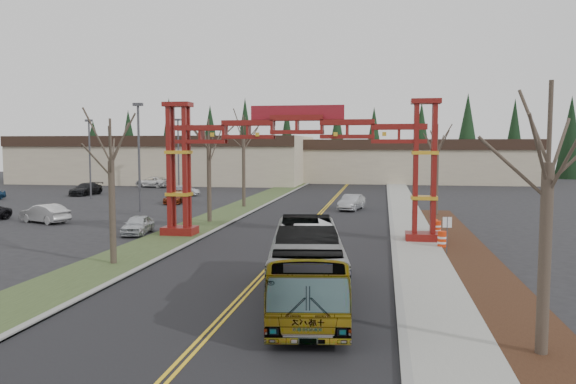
% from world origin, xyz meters
% --- Properties ---
extents(ground, '(200.00, 200.00, 0.00)m').
position_xyz_m(ground, '(0.00, 0.00, 0.00)').
color(ground, black).
rests_on(ground, ground).
extents(road, '(12.00, 110.00, 0.02)m').
position_xyz_m(road, '(0.00, 25.00, 0.01)').
color(road, black).
rests_on(road, ground).
extents(lane_line_left, '(0.12, 100.00, 0.01)m').
position_xyz_m(lane_line_left, '(-0.12, 25.00, 0.03)').
color(lane_line_left, yellow).
rests_on(lane_line_left, road).
extents(lane_line_right, '(0.12, 100.00, 0.01)m').
position_xyz_m(lane_line_right, '(0.12, 25.00, 0.03)').
color(lane_line_right, yellow).
rests_on(lane_line_right, road).
extents(curb_right, '(0.30, 110.00, 0.15)m').
position_xyz_m(curb_right, '(6.15, 25.00, 0.07)').
color(curb_right, gray).
rests_on(curb_right, ground).
extents(sidewalk_right, '(2.60, 110.00, 0.14)m').
position_xyz_m(sidewalk_right, '(7.60, 25.00, 0.08)').
color(sidewalk_right, gray).
rests_on(sidewalk_right, ground).
extents(landscape_strip, '(2.60, 50.00, 0.12)m').
position_xyz_m(landscape_strip, '(10.20, 10.00, 0.06)').
color(landscape_strip, black).
rests_on(landscape_strip, ground).
extents(grass_median, '(4.00, 110.00, 0.08)m').
position_xyz_m(grass_median, '(-8.00, 25.00, 0.04)').
color(grass_median, '#324321').
rests_on(grass_median, ground).
extents(curb_left, '(0.30, 110.00, 0.15)m').
position_xyz_m(curb_left, '(-6.15, 25.00, 0.07)').
color(curb_left, gray).
rests_on(curb_left, ground).
extents(gateway_arch, '(18.20, 1.60, 8.90)m').
position_xyz_m(gateway_arch, '(0.00, 18.00, 5.98)').
color(gateway_arch, '#670D0D').
rests_on(gateway_arch, ground).
extents(retail_building_west, '(46.00, 22.30, 7.50)m').
position_xyz_m(retail_building_west, '(-30.00, 71.96, 3.76)').
color(retail_building_west, tan).
rests_on(retail_building_west, ground).
extents(retail_building_east, '(38.00, 20.30, 7.00)m').
position_xyz_m(retail_building_east, '(10.00, 79.95, 3.51)').
color(retail_building_east, tan).
rests_on(retail_building_east, ground).
extents(conifer_treeline, '(116.10, 5.60, 13.00)m').
position_xyz_m(conifer_treeline, '(0.25, 92.00, 6.49)').
color(conifer_treeline, black).
rests_on(conifer_treeline, ground).
extents(transit_bus, '(3.99, 10.96, 2.99)m').
position_xyz_m(transit_bus, '(2.64, 3.19, 1.49)').
color(transit_bus, '#A5A9AD').
rests_on(transit_bus, ground).
extents(silver_sedan, '(2.46, 4.65, 1.46)m').
position_xyz_m(silver_sedan, '(2.58, 34.86, 0.73)').
color(silver_sedan, '#A5A8AD').
rests_on(silver_sedan, ground).
extents(parked_car_near_a, '(2.05, 4.00, 1.30)m').
position_xyz_m(parked_car_near_a, '(-11.00, 18.00, 0.65)').
color(parked_car_near_a, silver).
rests_on(parked_car_near_a, ground).
extents(parked_car_near_b, '(4.72, 3.07, 1.47)m').
position_xyz_m(parked_car_near_b, '(-20.67, 22.13, 0.73)').
color(parked_car_near_b, silver).
rests_on(parked_car_near_b, ground).
extents(parked_car_mid_a, '(2.01, 4.43, 1.26)m').
position_xyz_m(parked_car_mid_a, '(-15.90, 38.03, 0.63)').
color(parked_car_mid_a, maroon).
rests_on(parked_car_mid_a, ground).
extents(parked_car_far_a, '(3.89, 2.05, 1.22)m').
position_xyz_m(parked_car_far_a, '(-18.20, 46.75, 0.61)').
color(parked_car_far_a, '#AFB1B7').
rests_on(parked_car_far_a, ground).
extents(parked_car_far_b, '(6.06, 4.16, 1.54)m').
position_xyz_m(parked_car_far_b, '(-27.49, 59.11, 0.77)').
color(parked_car_far_b, white).
rests_on(parked_car_far_b, ground).
extents(parked_car_far_c, '(2.36, 5.22, 1.48)m').
position_xyz_m(parked_car_far_c, '(-30.36, 45.51, 0.74)').
color(parked_car_far_c, black).
rests_on(parked_car_far_c, ground).
extents(bare_tree_median_near, '(3.22, 3.22, 7.39)m').
position_xyz_m(bare_tree_median_near, '(-8.00, 8.57, 5.24)').
color(bare_tree_median_near, '#382D26').
rests_on(bare_tree_median_near, ground).
extents(bare_tree_median_mid, '(3.46, 3.46, 8.11)m').
position_xyz_m(bare_tree_median_mid, '(-8.00, 24.57, 5.79)').
color(bare_tree_median_mid, '#382D26').
rests_on(bare_tree_median_mid, ground).
extents(bare_tree_median_far, '(3.36, 3.36, 9.04)m').
position_xyz_m(bare_tree_median_far, '(-8.00, 35.65, 6.76)').
color(bare_tree_median_far, '#382D26').
rests_on(bare_tree_median_far, ground).
extents(bare_tree_right_near, '(3.45, 3.45, 7.84)m').
position_xyz_m(bare_tree_right_near, '(10.00, -1.07, 5.53)').
color(bare_tree_right_near, '#382D26').
rests_on(bare_tree_right_near, ground).
extents(bare_tree_right_far, '(3.22, 3.22, 7.88)m').
position_xyz_m(bare_tree_right_far, '(10.00, 31.87, 5.72)').
color(bare_tree_right_far, '#382D26').
rests_on(bare_tree_right_far, ground).
extents(light_pole_near, '(0.86, 0.43, 9.86)m').
position_xyz_m(light_pole_near, '(-16.36, 30.18, 5.71)').
color(light_pole_near, '#3F3F44').
rests_on(light_pole_near, ground).
extents(light_pole_mid, '(0.78, 0.39, 8.98)m').
position_xyz_m(light_pole_mid, '(-27.36, 41.29, 5.19)').
color(light_pole_mid, '#3F3F44').
rests_on(light_pole_mid, ground).
extents(light_pole_far, '(0.84, 0.42, 9.71)m').
position_xyz_m(light_pole_far, '(-22.37, 55.97, 5.61)').
color(light_pole_far, '#3F3F44').
rests_on(light_pole_far, ground).
extents(street_sign, '(0.49, 0.06, 2.13)m').
position_xyz_m(street_sign, '(8.98, 13.88, 1.53)').
color(street_sign, '#3F3F44').
rests_on(street_sign, ground).
extents(barrel_south, '(0.55, 0.55, 1.03)m').
position_xyz_m(barrel_south, '(8.94, 15.94, 0.51)').
color(barrel_south, red).
rests_on(barrel_south, ground).
extents(barrel_mid, '(0.54, 0.54, 0.99)m').
position_xyz_m(barrel_mid, '(9.08, 20.80, 0.50)').
color(barrel_mid, red).
rests_on(barrel_mid, ground).
extents(barrel_north, '(0.51, 0.51, 0.95)m').
position_xyz_m(barrel_north, '(9.00, 21.95, 0.47)').
color(barrel_north, red).
rests_on(barrel_north, ground).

